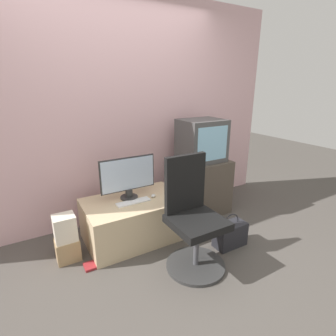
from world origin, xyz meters
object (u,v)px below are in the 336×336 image
object	(u,v)px
keyboard	(133,202)
book	(94,265)
office_chair	(193,222)
cardboard_box_lower	(68,249)
crt_tv	(202,141)
main_monitor	(128,177)
handbag	(230,234)
mouse	(153,196)

from	to	relation	value
keyboard	book	distance (m)	0.70
office_chair	cardboard_box_lower	world-z (taller)	office_chair
keyboard	book	size ratio (longest dim) A/B	2.10
crt_tv	cardboard_box_lower	xyz separation A→B (m)	(-1.70, -0.18, -0.85)
main_monitor	crt_tv	distance (m)	1.05
cardboard_box_lower	book	distance (m)	0.31
crt_tv	office_chair	xyz separation A→B (m)	(-0.70, -0.83, -0.52)
cardboard_box_lower	book	size ratio (longest dim) A/B	1.26
crt_tv	cardboard_box_lower	size ratio (longest dim) A/B	2.45
keyboard	handbag	size ratio (longest dim) A/B	0.98
cardboard_box_lower	main_monitor	bearing A→B (deg)	8.45
crt_tv	office_chair	world-z (taller)	crt_tv
cardboard_box_lower	book	xyz separation A→B (m)	(0.18, -0.23, -0.10)
crt_tv	book	bearing A→B (deg)	-165.05
office_chair	handbag	size ratio (longest dim) A/B	2.83
main_monitor	handbag	xyz separation A→B (m)	(0.82, -0.72, -0.56)
main_monitor	cardboard_box_lower	world-z (taller)	main_monitor
crt_tv	office_chair	distance (m)	1.21
mouse	handbag	distance (m)	0.90
main_monitor	office_chair	size ratio (longest dim) A/B	0.58
mouse	keyboard	bearing A→B (deg)	-177.22
cardboard_box_lower	handbag	world-z (taller)	handbag
cardboard_box_lower	office_chair	bearing A→B (deg)	-33.03
main_monitor	book	xyz separation A→B (m)	(-0.51, -0.33, -0.68)
main_monitor	cardboard_box_lower	xyz separation A→B (m)	(-0.69, -0.10, -0.58)
cardboard_box_lower	crt_tv	bearing A→B (deg)	6.02
main_monitor	keyboard	xyz separation A→B (m)	(-0.00, -0.13, -0.24)
main_monitor	crt_tv	size ratio (longest dim) A/B	1.14
office_chair	book	distance (m)	1.02
keyboard	mouse	world-z (taller)	mouse
main_monitor	cardboard_box_lower	bearing A→B (deg)	-171.55
office_chair	handbag	bearing A→B (deg)	3.89
main_monitor	office_chair	world-z (taller)	office_chair
handbag	book	xyz separation A→B (m)	(-1.33, 0.39, -0.12)
keyboard	book	bearing A→B (deg)	-158.29
handbag	main_monitor	bearing A→B (deg)	138.68
crt_tv	handbag	bearing A→B (deg)	-103.62
keyboard	mouse	bearing A→B (deg)	2.78
office_chair	book	bearing A→B (deg)	152.71
mouse	main_monitor	bearing A→B (deg)	153.61
keyboard	office_chair	xyz separation A→B (m)	(0.31, -0.63, -0.02)
main_monitor	office_chair	xyz separation A→B (m)	(0.31, -0.75, -0.25)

